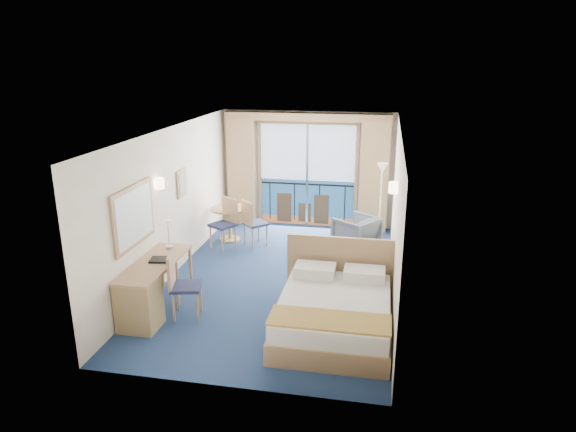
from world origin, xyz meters
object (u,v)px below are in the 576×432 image
object	(u,v)px
bed	(335,311)
desk	(143,296)
armchair	(356,233)
table_chair_b	(226,220)
floor_lamp	(381,183)
table_chair_a	(252,220)
round_table	(229,216)
nightstand	(378,280)
desk_chair	(180,281)

from	to	relation	value
bed	desk	world-z (taller)	bed
armchair	table_chair_b	world-z (taller)	table_chair_b
bed	floor_lamp	world-z (taller)	floor_lamp
armchair	floor_lamp	size ratio (longest dim) A/B	0.45
table_chair_a	table_chair_b	distance (m)	0.55
desk	round_table	size ratio (longest dim) A/B	2.12
desk	armchair	bearing A→B (deg)	51.67
nightstand	floor_lamp	xyz separation A→B (m)	(-0.04, 2.59, 1.06)
desk	nightstand	bearing A→B (deg)	25.15
table_chair_b	table_chair_a	bearing A→B (deg)	49.14
bed	table_chair_b	xyz separation A→B (m)	(-2.61, 3.06, 0.28)
desk	round_table	distance (m)	3.83
nightstand	desk	xyz separation A→B (m)	(-3.46, -1.62, 0.17)
floor_lamp	round_table	distance (m)	3.35
bed	armchair	bearing A→B (deg)	88.31
floor_lamp	table_chair_b	bearing A→B (deg)	-165.35
nightstand	table_chair_b	size ratio (longest dim) A/B	0.53
bed	armchair	size ratio (longest dim) A/B	2.68
round_table	table_chair_b	size ratio (longest dim) A/B	0.77
floor_lamp	desk	world-z (taller)	floor_lamp
table_chair_a	table_chair_b	bearing A→B (deg)	63.89
desk	table_chair_a	distance (m)	3.64
desk_chair	floor_lamp	bearing A→B (deg)	-50.09
round_table	table_chair_b	distance (m)	0.44
round_table	desk	bearing A→B (deg)	-92.77
floor_lamp	table_chair_b	world-z (taller)	floor_lamp
desk_chair	table_chair_b	size ratio (longest dim) A/B	0.99
armchair	floor_lamp	xyz separation A→B (m)	(0.46, 0.48, 0.98)
round_table	table_chair_a	xyz separation A→B (m)	(0.58, -0.27, 0.01)
desk	table_chair_a	bearing A→B (deg)	77.85
round_table	table_chair_a	world-z (taller)	table_chair_a
desk_chair	round_table	xyz separation A→B (m)	(-0.29, 3.51, -0.04)
floor_lamp	desk	distance (m)	5.50
armchair	desk	xyz separation A→B (m)	(-2.96, -3.74, 0.09)
nightstand	table_chair_a	xyz separation A→B (m)	(-2.69, 1.93, 0.28)
nightstand	desk_chair	xyz separation A→B (m)	(-2.99, -1.31, 0.31)
nightstand	table_chair_b	bearing A→B (deg)	151.27
desk_chair	table_chair_b	distance (m)	3.08
desk	table_chair_b	xyz separation A→B (m)	(0.24, 3.39, 0.15)
armchair	round_table	size ratio (longest dim) A/B	0.97
desk	round_table	world-z (taller)	desk
bed	armchair	xyz separation A→B (m)	(0.10, 3.41, 0.05)
bed	table_chair_b	world-z (taller)	bed
table_chair_a	desk_chair	bearing A→B (deg)	131.04
table_chair_a	desk	bearing A→B (deg)	124.06
armchair	table_chair_b	distance (m)	2.75
table_chair_a	armchair	bearing A→B (deg)	-128.89
floor_lamp	desk_chair	distance (m)	4.95
round_table	table_chair_a	distance (m)	0.64
bed	table_chair_b	size ratio (longest dim) A/B	2.01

